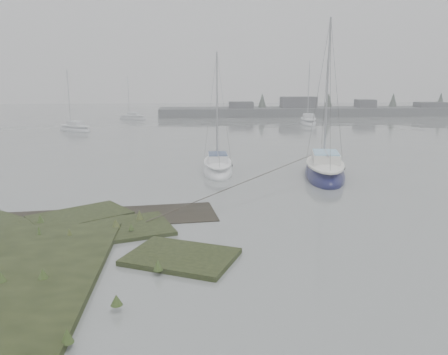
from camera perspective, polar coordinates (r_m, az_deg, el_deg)
ground at (r=44.75m, az=-5.75°, el=4.83°), size 160.00×160.00×0.00m
far_shoreline at (r=80.73m, az=14.24°, el=8.48°), size 60.00×8.00×4.15m
sailboat_main at (r=28.24m, az=12.99°, el=0.79°), size 4.04×7.78×10.47m
sailboat_white at (r=28.89m, az=-0.83°, el=1.23°), size 2.11×5.98×8.36m
sailboat_far_a at (r=56.03m, az=-18.90°, el=6.00°), size 5.40×5.06×7.88m
sailboat_far_b at (r=62.97m, az=10.92°, el=7.12°), size 3.26×6.94×9.42m
sailboat_far_c at (r=71.18m, az=-11.82°, el=7.62°), size 5.26×4.31×7.32m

